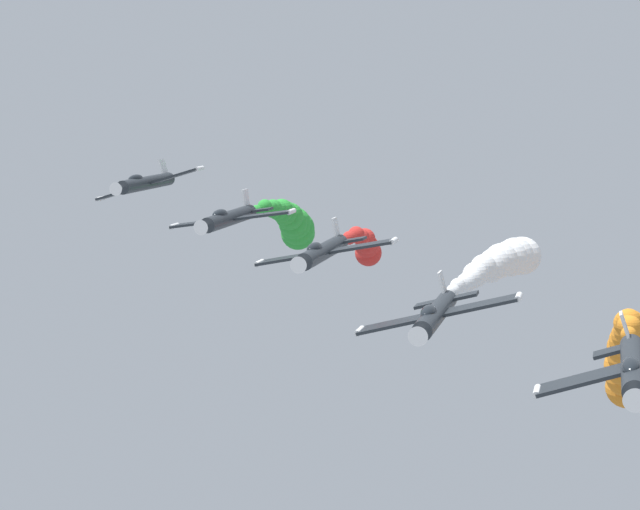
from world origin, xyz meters
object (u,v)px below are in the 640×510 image
Objects in this scene: airplane_lead at (633,367)px; airplane_right_inner at (322,252)px; airplane_left_outer at (229,218)px; airplane_right_outer at (146,183)px; airplane_left_inner at (435,314)px.

airplane_right_inner is at bearing -39.91° from airplane_lead.
airplane_right_outer is (9.72, -7.15, 1.78)m from airplane_left_outer.
airplane_right_inner is (8.65, -8.18, 2.00)m from airplane_left_inner.
airplane_lead is at bearing 141.44° from airplane_right_outer.
airplane_left_inner is 1.00× the size of airplane_right_outer.
airplane_lead is at bearing 140.70° from airplane_left_outer.
airplane_left_outer is at bearing 143.66° from airplane_right_outer.
airplane_right_outer is at bearing -38.56° from airplane_lead.
airplane_right_inner is 11.37m from airplane_left_outer.
airplane_right_inner is at bearing 142.87° from airplane_right_outer.
airplane_lead is 12.95m from airplane_left_inner.
airplane_lead is 1.00× the size of airplane_left_outer.
airplane_left_outer reaches higher than airplane_right_inner.
airplane_right_outer is at bearing -39.23° from airplane_left_inner.
airplane_right_inner is 23.55m from airplane_right_outer.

